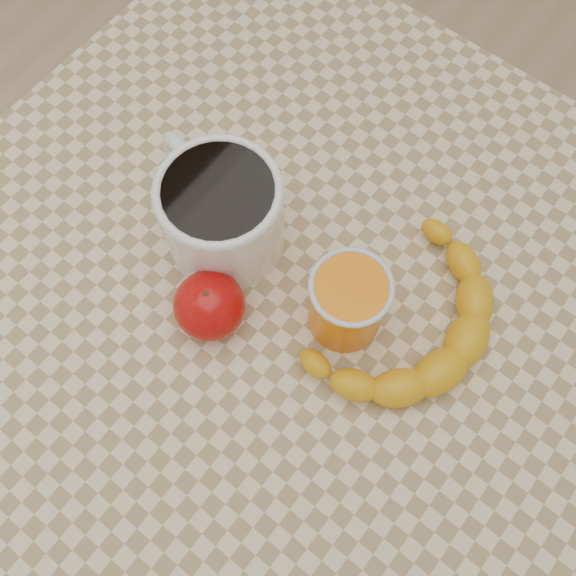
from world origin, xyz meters
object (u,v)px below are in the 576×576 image
Objects in this scene: orange_juice_glass at (348,303)px; banana at (406,323)px; table at (288,322)px; coffee_mug at (220,210)px; apple at (210,306)px.

banana is at bearing 27.54° from orange_juice_glass.
coffee_mug reaches higher than table.
banana reaches higher than table.
orange_juice_glass reaches higher than banana.
table is 4.35× the size of coffee_mug.
apple is at bearing -57.50° from coffee_mug.
coffee_mug is at bearing -178.96° from orange_juice_glass.
banana is (0.11, 0.04, 0.11)m from table.
orange_juice_glass reaches higher than apple.
orange_juice_glass is (0.16, 0.00, -0.01)m from coffee_mug.
coffee_mug reaches higher than orange_juice_glass.
banana is (0.16, 0.11, -0.01)m from apple.
coffee_mug is at bearing 122.50° from apple.
table is 0.14m from apple.
orange_juice_glass is 0.07m from banana.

